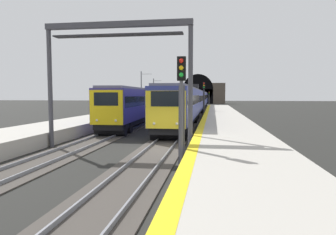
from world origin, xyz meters
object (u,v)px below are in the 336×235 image
Objects in this scene: train_adjacent_platform at (151,102)px; overhead_signal_gantry at (117,54)px; railway_signal_far at (209,96)px; catenary_mast_near at (141,90)px; railway_signal_near at (181,102)px; catenary_mast_far at (154,93)px; train_main_approaching at (196,100)px; railway_signal_mid at (204,96)px.

overhead_signal_gantry is at bearing 4.87° from train_adjacent_platform.
catenary_mast_near is (-43.35, 14.05, 1.53)m from railway_signal_far.
railway_signal_near is 53.41m from catenary_mast_near.
overhead_signal_gantry reaches higher than catenary_mast_far.
train_adjacent_platform is 4.04× the size of overhead_signal_gantry.
train_main_approaching is at bearing -3.69° from overhead_signal_gantry.
railway_signal_mid reaches higher than railway_signal_near.
overhead_signal_gantry is 1.20× the size of catenary_mast_far.
catenary_mast_near is (46.89, 9.67, -1.47)m from overhead_signal_gantry.
catenary_mast_far is at bearing -156.40° from railway_signal_mid.
train_adjacent_platform is 8.00× the size of railway_signal_far.
catenary_mast_near is 1.11× the size of catenary_mast_far.
catenary_mast_far is (13.90, 0.00, -0.42)m from catenary_mast_near.
overhead_signal_gantry is 61.59m from catenary_mast_far.
railway_signal_far is at bearing -180.00° from railway_signal_near.
catenary_mast_near is at bearing -118.39° from train_main_approaching.
catenary_mast_near is (18.26, 14.05, 1.16)m from railway_signal_mid.
railway_signal_near is 33.25m from railway_signal_mid.
train_adjacent_platform is 28.28m from railway_signal_near.
catenary_mast_near is at bearing 11.65° from overhead_signal_gantry.
catenary_mast_far is at bearing -25.50° from railway_signal_far.
railway_signal_mid is at bearing -156.40° from catenary_mast_far.
railway_signal_near reaches higher than train_adjacent_platform.
railway_signal_mid reaches higher than train_main_approaching.
railway_signal_mid is 29.08m from overhead_signal_gantry.
railway_signal_far is (50.01, -1.78, 0.46)m from train_main_approaching.
railway_signal_near is at bearing -167.88° from catenary_mast_far.
railway_signal_near is 66.91m from catenary_mast_far.
railway_signal_far is 0.55× the size of catenary_mast_near.
train_adjacent_platform is 25.21m from catenary_mast_near.
railway_signal_far is 0.61× the size of catenary_mast_far.
catenary_mast_far is (65.41, 14.05, 0.89)m from railway_signal_near.
railway_signal_near is 6.95m from overhead_signal_gantry.
railway_signal_mid is 0.62× the size of catenary_mast_near.
catenary_mast_near reaches higher than train_main_approaching.
railway_signal_far is (67.47, -6.97, 0.49)m from train_adjacent_platform.
train_main_approaching is 40.47m from overhead_signal_gantry.
catenary_mast_near reaches higher than railway_signal_mid.
train_main_approaching is 8.27× the size of overhead_signal_gantry.
catenary_mast_near is at bearing -142.43° from railway_signal_mid.
catenary_mast_near reaches higher than train_adjacent_platform.
train_main_approaching is at bearing -2.04° from railway_signal_far.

